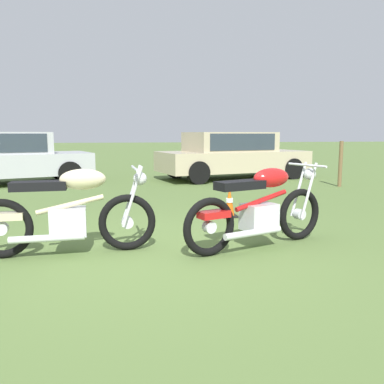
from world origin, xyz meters
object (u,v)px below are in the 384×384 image
at_px(motorcycle_cream, 68,212).
at_px(motorcycle_red, 260,208).
at_px(traffic_cone, 229,203).
at_px(fence_post_wooden, 340,164).
at_px(car_silver, 10,155).
at_px(car_beige, 232,153).

xyz_separation_m(motorcycle_cream, motorcycle_red, (2.26, -0.12, -0.00)).
xyz_separation_m(traffic_cone, fence_post_wooden, (3.94, 3.26, 0.36)).
distance_m(traffic_cone, fence_post_wooden, 5.13).
bearing_deg(fence_post_wooden, car_silver, 166.46).
relative_size(car_silver, car_beige, 0.91).
distance_m(car_silver, car_beige, 6.38).
xyz_separation_m(motorcycle_cream, car_beige, (4.05, 7.31, 0.31)).
height_order(traffic_cone, fence_post_wooden, fence_post_wooden).
xyz_separation_m(motorcycle_red, traffic_cone, (0.13, 1.81, -0.25)).
xyz_separation_m(car_silver, traffic_cone, (4.73, -5.35, -0.56)).
bearing_deg(car_silver, fence_post_wooden, -31.28).
xyz_separation_m(motorcycle_cream, car_silver, (-2.33, 7.04, 0.30)).
distance_m(motorcycle_cream, traffic_cone, 2.95).
distance_m(motorcycle_red, traffic_cone, 1.84).
height_order(car_silver, traffic_cone, car_silver).
distance_m(motorcycle_cream, car_beige, 8.36).
height_order(car_beige, fence_post_wooden, car_beige).
bearing_deg(traffic_cone, car_silver, 131.45).
bearing_deg(traffic_cone, fence_post_wooden, 39.66).
bearing_deg(fence_post_wooden, car_beige, 134.22).
distance_m(car_beige, fence_post_wooden, 3.29).
height_order(motorcycle_red, traffic_cone, motorcycle_red).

